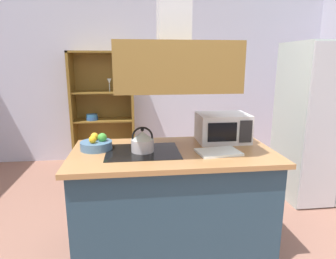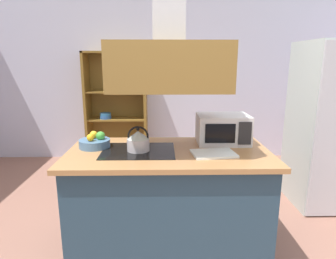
{
  "view_description": "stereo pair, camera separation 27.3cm",
  "coord_description": "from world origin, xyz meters",
  "px_view_note": "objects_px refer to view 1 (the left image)",
  "views": [
    {
      "loc": [
        -0.27,
        -1.94,
        1.63
      ],
      "look_at": [
        0.05,
        0.73,
        1.0
      ],
      "focal_mm": 31.31,
      "sensor_mm": 36.0,
      "label": 1
    },
    {
      "loc": [
        -0.0,
        -1.96,
        1.63
      ],
      "look_at": [
        0.05,
        0.73,
        1.0
      ],
      "focal_mm": 31.31,
      "sensor_mm": 36.0,
      "label": 2
    }
  ],
  "objects_px": {
    "microwave": "(223,128)",
    "fruit_bowl": "(97,144)",
    "dish_cabinet": "(104,115)",
    "refrigerator": "(323,122)",
    "cutting_board": "(218,152)",
    "kettle": "(142,141)"
  },
  "relations": [
    {
      "from": "microwave",
      "to": "dish_cabinet",
      "type": "bearing_deg",
      "value": 120.78
    },
    {
      "from": "refrigerator",
      "to": "cutting_board",
      "type": "height_order",
      "value": "refrigerator"
    },
    {
      "from": "fruit_bowl",
      "to": "microwave",
      "type": "bearing_deg",
      "value": 6.21
    },
    {
      "from": "fruit_bowl",
      "to": "kettle",
      "type": "bearing_deg",
      "value": -16.32
    },
    {
      "from": "dish_cabinet",
      "to": "cutting_board",
      "type": "relative_size",
      "value": 5.23
    },
    {
      "from": "dish_cabinet",
      "to": "fruit_bowl",
      "type": "bearing_deg",
      "value": -86.08
    },
    {
      "from": "dish_cabinet",
      "to": "microwave",
      "type": "distance_m",
      "value": 2.53
    },
    {
      "from": "refrigerator",
      "to": "kettle",
      "type": "bearing_deg",
      "value": -159.08
    },
    {
      "from": "kettle",
      "to": "cutting_board",
      "type": "xyz_separation_m",
      "value": [
        0.61,
        -0.11,
        -0.08
      ]
    },
    {
      "from": "dish_cabinet",
      "to": "refrigerator",
      "type": "bearing_deg",
      "value": -30.11
    },
    {
      "from": "refrigerator",
      "to": "kettle",
      "type": "relative_size",
      "value": 8.82
    },
    {
      "from": "microwave",
      "to": "fruit_bowl",
      "type": "height_order",
      "value": "microwave"
    },
    {
      "from": "kettle",
      "to": "microwave",
      "type": "relative_size",
      "value": 0.45
    },
    {
      "from": "refrigerator",
      "to": "kettle",
      "type": "distance_m",
      "value": 2.33
    },
    {
      "from": "kettle",
      "to": "cutting_board",
      "type": "bearing_deg",
      "value": -10.4
    },
    {
      "from": "dish_cabinet",
      "to": "microwave",
      "type": "xyz_separation_m",
      "value": [
        1.29,
        -2.17,
        0.24
      ]
    },
    {
      "from": "cutting_board",
      "to": "fruit_bowl",
      "type": "relative_size",
      "value": 1.28
    },
    {
      "from": "microwave",
      "to": "fruit_bowl",
      "type": "bearing_deg",
      "value": -173.79
    },
    {
      "from": "refrigerator",
      "to": "kettle",
      "type": "height_order",
      "value": "refrigerator"
    },
    {
      "from": "refrigerator",
      "to": "fruit_bowl",
      "type": "xyz_separation_m",
      "value": [
        -2.56,
        -0.72,
        0.02
      ]
    },
    {
      "from": "microwave",
      "to": "cutting_board",
      "type": "bearing_deg",
      "value": -111.68
    },
    {
      "from": "refrigerator",
      "to": "dish_cabinet",
      "type": "relative_size",
      "value": 1.04
    }
  ]
}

